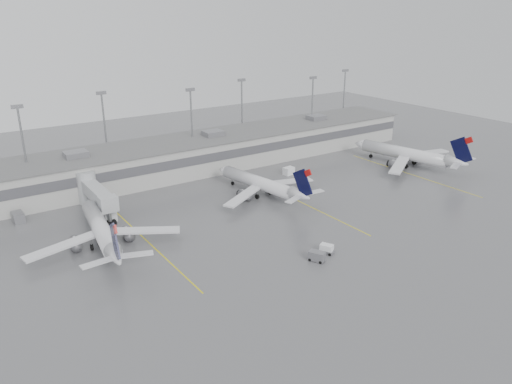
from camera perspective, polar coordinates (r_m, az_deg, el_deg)
ground at (r=80.97m, az=6.42°, el=-9.02°), size 260.00×260.00×0.00m
terminal at (r=125.48m, az=-10.85°, el=3.64°), size 152.00×17.00×9.45m
light_masts at (r=128.71m, az=-12.13°, el=7.59°), size 142.40×8.00×20.60m
jet_bridge_right at (r=108.19m, az=-18.13°, el=0.07°), size 4.00×17.20×7.00m
stand_markings at (r=98.36m, az=-2.64°, el=-3.35°), size 105.25×40.00×0.01m
jet_mid_left at (r=91.08m, az=-17.20°, el=-4.25°), size 26.55×29.93×9.70m
jet_mid_right at (r=110.18m, az=0.71°, el=0.97°), size 25.69×29.02×9.44m
jet_far_right at (r=137.30m, az=17.11°, el=4.17°), size 28.63×32.43×10.63m
baggage_tug at (r=86.61m, az=8.06°, el=-6.55°), size 2.49×2.93×1.61m
baggage_cart at (r=83.78m, az=6.97°, el=-7.28°), size 2.54×3.05×1.70m
gse_uld_b at (r=102.28m, az=-16.20°, el=-2.74°), size 2.60×2.08×1.61m
gse_uld_c at (r=125.42m, az=3.76°, el=2.42°), size 2.91×2.16×1.90m
gse_loader at (r=108.05m, az=-25.54°, el=-2.62°), size 2.17×3.30×2.00m
cone_b at (r=103.00m, az=-15.82°, el=-2.80°), size 0.47×0.47×0.74m
cone_c at (r=108.34m, az=-2.49°, el=-0.87°), size 0.39×0.39×0.62m
cone_d at (r=136.61m, az=15.21°, el=2.97°), size 0.40×0.40×0.64m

